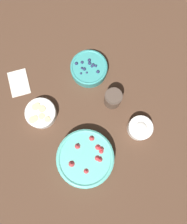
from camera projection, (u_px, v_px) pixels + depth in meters
name	position (u px, v px, depth m)	size (l,w,h in m)	color
ground_plane	(85.00, 106.00, 1.03)	(4.00, 4.00, 0.00)	#4C3323
bowl_strawberries	(86.00, 158.00, 0.95)	(0.25, 0.25, 0.08)	#56B7A8
bowl_blueberries	(89.00, 69.00, 1.03)	(0.17, 0.17, 0.06)	teal
bowl_bananas	(41.00, 113.00, 1.00)	(0.14, 0.14, 0.05)	white
bowl_cream	(140.00, 128.00, 0.98)	(0.11, 0.11, 0.06)	white
jar_chocolate	(113.00, 99.00, 0.99)	(0.08, 0.08, 0.10)	#4C3D33
napkin	(19.00, 83.00, 1.05)	(0.15, 0.13, 0.01)	silver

